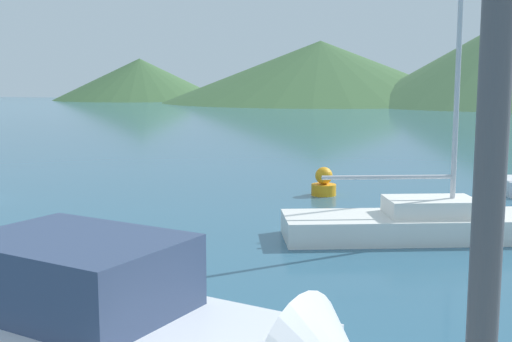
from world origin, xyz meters
name	(u,v)px	position (x,y,z in m)	size (l,w,h in m)	color
sailboat_inner	(430,220)	(5.41, 12.66, 0.44)	(7.02, 4.23, 10.51)	white
buoy_marker	(324,184)	(1.75, 17.47, 0.38)	(0.80, 0.80, 0.92)	orange
hill_west	(140,79)	(-56.99, 110.94, 4.04)	(33.60, 33.60, 8.09)	#3D6038
hill_central	(320,72)	(-19.67, 107.35, 5.29)	(54.74, 54.74, 10.58)	#3D6038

